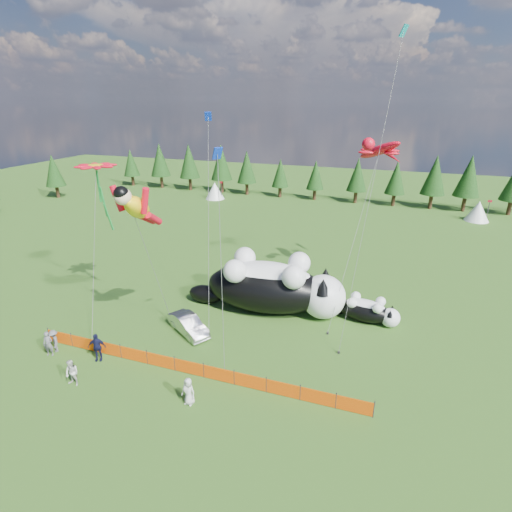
{
  "coord_description": "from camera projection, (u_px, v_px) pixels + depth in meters",
  "views": [
    {
      "loc": [
        10.58,
        -20.82,
        15.91
      ],
      "look_at": [
        1.93,
        4.0,
        5.53
      ],
      "focal_mm": 28.0,
      "sensor_mm": 36.0,
      "label": 1
    }
  ],
  "objects": [
    {
      "name": "diamond_kite_c",
      "position": [
        218.0,
        171.0,
        20.23
      ],
      "size": [
        0.7,
        1.21,
        14.02
      ],
      "color": "#0C2DB5",
      "rests_on": "ground"
    },
    {
      "name": "spectator_b",
      "position": [
        72.0,
        373.0,
        23.5
      ],
      "size": [
        0.84,
        0.51,
        1.7
      ],
      "primitive_type": "imported",
      "rotation": [
        0.0,
        0.0,
        -0.03
      ],
      "color": "beige",
      "rests_on": "ground"
    },
    {
      "name": "spectator_c",
      "position": [
        97.0,
        347.0,
        25.73
      ],
      "size": [
        1.28,
        0.96,
        1.96
      ],
      "primitive_type": "imported",
      "rotation": [
        0.0,
        0.0,
        0.37
      ],
      "color": "#121434",
      "rests_on": "ground"
    },
    {
      "name": "spectator_e",
      "position": [
        188.0,
        391.0,
        22.06
      ],
      "size": [
        0.85,
        0.59,
        1.66
      ],
      "primitive_type": "imported",
      "rotation": [
        0.0,
        0.0,
        -0.07
      ],
      "color": "beige",
      "rests_on": "ground"
    },
    {
      "name": "diamond_kite_b",
      "position": [
        400.0,
        52.0,
        24.6
      ],
      "size": [
        1.95,
        6.8,
        20.89
      ],
      "color": "#0D979D",
      "rests_on": "ground"
    },
    {
      "name": "car",
      "position": [
        188.0,
        325.0,
        28.91
      ],
      "size": [
        4.08,
        3.28,
        1.3
      ],
      "primitive_type": "imported",
      "rotation": [
        0.0,
        0.0,
        1.01
      ],
      "color": "silver",
      "rests_on": "ground"
    },
    {
      "name": "spectator_d",
      "position": [
        54.0,
        341.0,
        26.69
      ],
      "size": [
        1.15,
        1.08,
        1.61
      ],
      "primitive_type": "imported",
      "rotation": [
        0.0,
        0.0,
        -0.69
      ],
      "color": "#5A5A5F",
      "rests_on": "ground"
    },
    {
      "name": "superhero_kite",
      "position": [
        137.0,
        208.0,
        24.8
      ],
      "size": [
        4.94,
        6.0,
        11.72
      ],
      "color": "yellow",
      "rests_on": "ground"
    },
    {
      "name": "cat_small",
      "position": [
        368.0,
        310.0,
        30.32
      ],
      "size": [
        5.42,
        2.44,
        1.96
      ],
      "rotation": [
        0.0,
        0.0,
        -0.14
      ],
      "color": "black",
      "rests_on": "ground"
    },
    {
      "name": "tree_line",
      "position": [
        327.0,
        177.0,
        65.42
      ],
      "size": [
        90.0,
        4.0,
        8.0
      ],
      "primitive_type": null,
      "color": "black",
      "rests_on": "ground"
    },
    {
      "name": "safety_fence",
      "position": [
        189.0,
        367.0,
        24.55
      ],
      "size": [
        22.06,
        0.06,
        1.1
      ],
      "color": "#262626",
      "rests_on": "ground"
    },
    {
      "name": "festival_tents",
      "position": [
        395.0,
        205.0,
        58.62
      ],
      "size": [
        50.0,
        3.2,
        2.8
      ],
      "primitive_type": null,
      "color": "white",
      "rests_on": "ground"
    },
    {
      "name": "ground",
      "position": [
        210.0,
        348.0,
        27.37
      ],
      "size": [
        160.0,
        160.0,
        0.0
      ],
      "primitive_type": "plane",
      "color": "#0E3509",
      "rests_on": "ground"
    },
    {
      "name": "gecko_kite",
      "position": [
        379.0,
        150.0,
        31.66
      ],
      "size": [
        6.78,
        12.27,
        14.94
      ],
      "color": "red",
      "rests_on": "ground"
    },
    {
      "name": "spectator_a",
      "position": [
        48.0,
        344.0,
        26.25
      ],
      "size": [
        0.74,
        0.59,
        1.76
      ],
      "primitive_type": "imported",
      "rotation": [
        0.0,
        0.0,
        0.31
      ],
      "color": "#5A5A5F",
      "rests_on": "ground"
    },
    {
      "name": "diamond_kite_a",
      "position": [
        208.0,
        131.0,
        28.65
      ],
      "size": [
        2.65,
        6.04,
        15.87
      ],
      "color": "#0C2DB5",
      "rests_on": "ground"
    },
    {
      "name": "flower_kite",
      "position": [
        96.0,
        168.0,
        28.44
      ],
      "size": [
        3.78,
        7.06,
        12.73
      ],
      "color": "red",
      "rests_on": "ground"
    },
    {
      "name": "cat_large",
      "position": [
        273.0,
        286.0,
        31.4
      ],
      "size": [
        12.87,
        5.35,
        4.65
      ],
      "rotation": [
        0.0,
        0.0,
        0.09
      ],
      "color": "black",
      "rests_on": "ground"
    }
  ]
}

